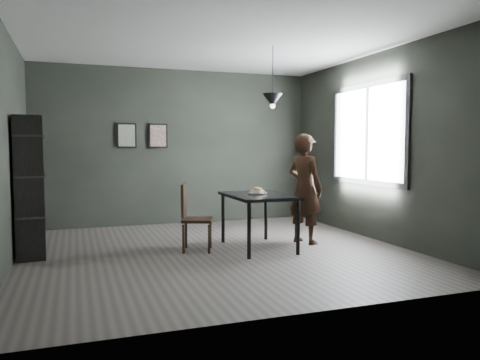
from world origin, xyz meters
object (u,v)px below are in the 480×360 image
object	(u,v)px
white_plate	(258,193)
shelf_unit	(29,187)
wood_chair	(191,213)
pendant_lamp	(273,100)
cafe_table	(258,200)
woman	(305,189)

from	to	relation	value
white_plate	shelf_unit	xyz separation A→B (m)	(-2.93, 0.43, 0.14)
wood_chair	shelf_unit	size ratio (longest dim) A/B	0.51
white_plate	wood_chair	world-z (taller)	wood_chair
white_plate	shelf_unit	world-z (taller)	shelf_unit
shelf_unit	pendant_lamp	size ratio (longest dim) A/B	2.06
cafe_table	white_plate	distance (m)	0.10
white_plate	woman	xyz separation A→B (m)	(0.75, 0.05, 0.04)
woman	wood_chair	xyz separation A→B (m)	(-1.68, 0.04, -0.28)
shelf_unit	pendant_lamp	xyz separation A→B (m)	(3.17, -0.39, 1.16)
wood_chair	pendant_lamp	size ratio (longest dim) A/B	1.05
wood_chair	pendant_lamp	distance (m)	1.93
white_plate	shelf_unit	distance (m)	2.97
cafe_table	pendant_lamp	bearing A→B (deg)	21.80
woman	pendant_lamp	xyz separation A→B (m)	(-0.52, -0.01, 1.26)
cafe_table	shelf_unit	xyz separation A→B (m)	(-2.92, 0.49, 0.22)
white_plate	pendant_lamp	bearing A→B (deg)	10.03
shelf_unit	white_plate	bearing A→B (deg)	-12.74
cafe_table	shelf_unit	world-z (taller)	shelf_unit
cafe_table	wood_chair	size ratio (longest dim) A/B	1.32
pendant_lamp	cafe_table	bearing A→B (deg)	-158.20
cafe_table	white_plate	size ratio (longest dim) A/B	5.22
woman	wood_chair	bearing A→B (deg)	63.89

